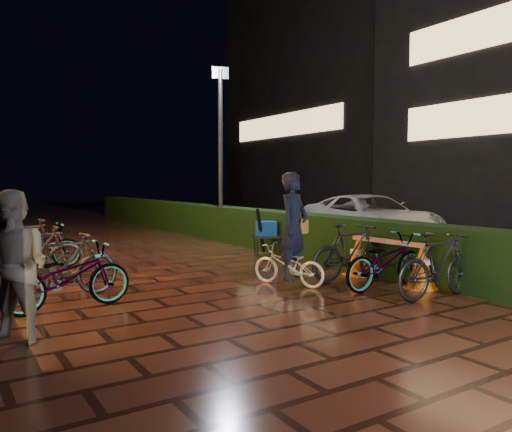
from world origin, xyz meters
TOP-DOWN VIEW (x-y plane):
  - ground at (0.00, 0.00)m, footprint 80.00×80.00m
  - asphalt_road at (9.00, 5.00)m, footprint 11.00×60.00m
  - hedge at (3.30, 8.00)m, footprint 0.70×20.00m
  - bystander_person at (-3.09, -0.01)m, footprint 1.00×1.01m
  - van at (6.63, 4.37)m, footprint 3.02×5.15m
  - far_buildings at (17.23, 9.61)m, footprint 9.08×31.00m
  - lamp_post_hedge at (3.06, 6.67)m, footprint 0.47×0.21m
  - cyclist at (1.15, 0.76)m, footprint 0.96×1.39m
  - traffic_barrier at (2.76, 0.13)m, footprint 0.52×1.85m
  - cart_assembly at (2.69, 3.82)m, footprint 0.81×0.69m
  - parked_bikes_storefront at (-2.26, 3.26)m, footprint 1.92×4.81m
  - parked_bikes_hedge at (2.35, -0.27)m, footprint 1.86×2.28m

SIDE VIEW (x-z plane):
  - ground at x=0.00m, z-range 0.00..0.00m
  - asphalt_road at x=9.00m, z-range 0.00..0.01m
  - traffic_barrier at x=2.76m, z-range 0.00..0.74m
  - parked_bikes_storefront at x=-2.26m, z-range -0.02..0.98m
  - parked_bikes_hedge at x=2.35m, z-range -0.02..0.98m
  - hedge at x=3.30m, z-range 0.00..1.00m
  - cart_assembly at x=2.69m, z-range 0.01..1.16m
  - van at x=6.63m, z-range 0.01..1.35m
  - cyclist at x=1.15m, z-range -0.24..1.64m
  - bystander_person at x=-3.09m, z-range 0.00..1.65m
  - lamp_post_hedge at x=3.06m, z-range 0.25..5.17m
  - far_buildings at x=17.23m, z-range -0.53..13.47m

